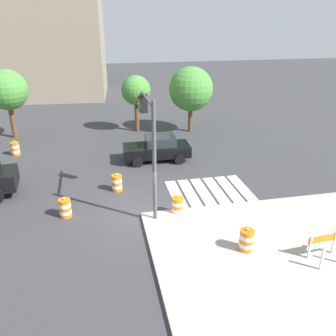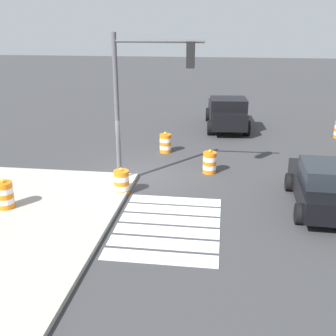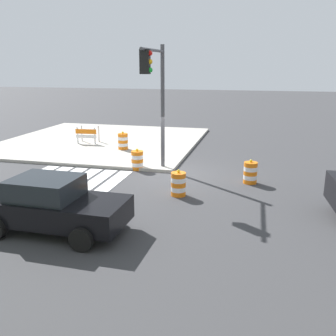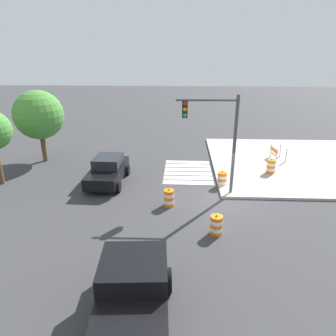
{
  "view_description": "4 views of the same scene",
  "coord_description": "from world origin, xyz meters",
  "px_view_note": "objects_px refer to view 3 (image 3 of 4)",
  "views": [
    {
      "loc": [
        -1.63,
        -14.35,
        8.72
      ],
      "look_at": [
        1.99,
        3.22,
        0.93
      ],
      "focal_mm": 37.36,
      "sensor_mm": 36.0,
      "label": 1
    },
    {
      "loc": [
        15.23,
        3.31,
        5.99
      ],
      "look_at": [
        0.63,
        1.33,
        0.68
      ],
      "focal_mm": 43.56,
      "sensor_mm": 36.0,
      "label": 2
    },
    {
      "loc": [
        -3.76,
        16.09,
        4.78
      ],
      "look_at": [
        -0.19,
        1.59,
        0.69
      ],
      "focal_mm": 40.3,
      "sensor_mm": 36.0,
      "label": 3
    },
    {
      "loc": [
        -15.16,
        2.25,
        7.65
      ],
      "look_at": [
        2.2,
        3.08,
        0.94
      ],
      "focal_mm": 32.15,
      "sensor_mm": 36.0,
      "label": 4
    }
  ],
  "objects_px": {
    "traffic_barrel_crosswalk_end": "(178,184)",
    "traffic_light_pole": "(156,86)",
    "traffic_barrel_median_near": "(250,173)",
    "construction_barricade": "(87,134)",
    "sports_car": "(53,205)",
    "traffic_barrel_near_corner": "(137,160)",
    "traffic_barrel_on_sidewalk": "(123,141)"
  },
  "relations": [
    {
      "from": "traffic_barrel_median_near",
      "to": "traffic_barrel_crosswalk_end",
      "type": "bearing_deg",
      "value": 40.82
    },
    {
      "from": "traffic_barrel_near_corner",
      "to": "construction_barricade",
      "type": "relative_size",
      "value": 0.79
    },
    {
      "from": "traffic_barrel_on_sidewalk",
      "to": "traffic_light_pole",
      "type": "relative_size",
      "value": 0.19
    },
    {
      "from": "traffic_barrel_crosswalk_end",
      "to": "traffic_light_pole",
      "type": "xyz_separation_m",
      "value": [
        1.48,
        -2.34,
        3.46
      ]
    },
    {
      "from": "sports_car",
      "to": "construction_barricade",
      "type": "height_order",
      "value": "sports_car"
    },
    {
      "from": "sports_car",
      "to": "traffic_barrel_median_near",
      "type": "distance_m",
      "value": 8.28
    },
    {
      "from": "sports_car",
      "to": "traffic_barrel_median_near",
      "type": "xyz_separation_m",
      "value": [
        -5.51,
        -6.17,
        -0.36
      ]
    },
    {
      "from": "traffic_barrel_on_sidewalk",
      "to": "traffic_barrel_median_near",
      "type": "bearing_deg",
      "value": 149.06
    },
    {
      "from": "traffic_barrel_crosswalk_end",
      "to": "traffic_light_pole",
      "type": "bearing_deg",
      "value": -57.63
    },
    {
      "from": "traffic_barrel_on_sidewalk",
      "to": "traffic_light_pole",
      "type": "bearing_deg",
      "value": 126.87
    },
    {
      "from": "traffic_barrel_on_sidewalk",
      "to": "construction_barricade",
      "type": "distance_m",
      "value": 2.93
    },
    {
      "from": "sports_car",
      "to": "traffic_barrel_on_sidewalk",
      "type": "height_order",
      "value": "sports_car"
    },
    {
      "from": "traffic_barrel_near_corner",
      "to": "traffic_barrel_on_sidewalk",
      "type": "relative_size",
      "value": 1.0
    },
    {
      "from": "traffic_barrel_crosswalk_end",
      "to": "traffic_barrel_median_near",
      "type": "xyz_separation_m",
      "value": [
        -2.58,
        -2.23,
        0.0
      ]
    },
    {
      "from": "traffic_barrel_crosswalk_end",
      "to": "traffic_barrel_on_sidewalk",
      "type": "relative_size",
      "value": 1.0
    },
    {
      "from": "sports_car",
      "to": "traffic_barrel_on_sidewalk",
      "type": "xyz_separation_m",
      "value": [
        1.72,
        -10.5,
        -0.21
      ]
    },
    {
      "from": "traffic_barrel_median_near",
      "to": "traffic_barrel_on_sidewalk",
      "type": "bearing_deg",
      "value": -30.94
    },
    {
      "from": "sports_car",
      "to": "traffic_barrel_crosswalk_end",
      "type": "distance_m",
      "value": 4.92
    },
    {
      "from": "sports_car",
      "to": "traffic_light_pole",
      "type": "height_order",
      "value": "traffic_light_pole"
    },
    {
      "from": "traffic_barrel_near_corner",
      "to": "traffic_barrel_on_sidewalk",
      "type": "xyz_separation_m",
      "value": [
        1.99,
        -3.45,
        0.15
      ]
    },
    {
      "from": "traffic_barrel_on_sidewalk",
      "to": "construction_barricade",
      "type": "relative_size",
      "value": 0.79
    },
    {
      "from": "sports_car",
      "to": "traffic_barrel_on_sidewalk",
      "type": "bearing_deg",
      "value": -80.71
    },
    {
      "from": "traffic_barrel_on_sidewalk",
      "to": "sports_car",
      "type": "bearing_deg",
      "value": 99.29
    },
    {
      "from": "construction_barricade",
      "to": "traffic_light_pole",
      "type": "bearing_deg",
      "value": 138.07
    },
    {
      "from": "sports_car",
      "to": "traffic_barrel_near_corner",
      "type": "bearing_deg",
      "value": -92.22
    },
    {
      "from": "traffic_barrel_crosswalk_end",
      "to": "traffic_light_pole",
      "type": "relative_size",
      "value": 0.19
    },
    {
      "from": "traffic_barrel_near_corner",
      "to": "traffic_barrel_median_near",
      "type": "height_order",
      "value": "same"
    },
    {
      "from": "traffic_barrel_median_near",
      "to": "construction_barricade",
      "type": "bearing_deg",
      "value": -28.49
    },
    {
      "from": "traffic_barrel_crosswalk_end",
      "to": "traffic_light_pole",
      "type": "distance_m",
      "value": 4.43
    },
    {
      "from": "construction_barricade",
      "to": "sports_car",
      "type": "bearing_deg",
      "value": 110.99
    },
    {
      "from": "traffic_barrel_median_near",
      "to": "traffic_light_pole",
      "type": "distance_m",
      "value": 5.33
    },
    {
      "from": "sports_car",
      "to": "traffic_barrel_median_near",
      "type": "height_order",
      "value": "sports_car"
    }
  ]
}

